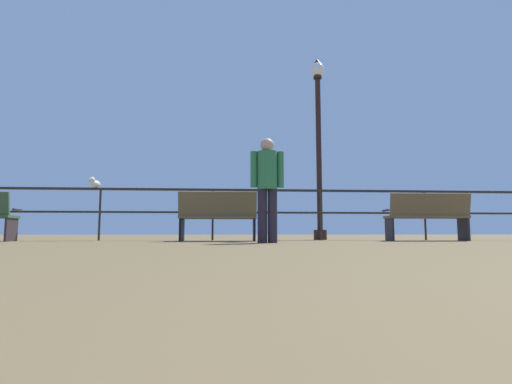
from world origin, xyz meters
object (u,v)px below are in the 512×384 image
person_by_bench (267,182)px  lamppost_center (319,136)px  bench_near_right (428,214)px  seagull_on_rail (95,183)px  bench_near_left (218,214)px

person_by_bench → lamppost_center: bearing=59.3°
lamppost_center → bench_near_right: bearing=-30.0°
bench_near_right → seagull_on_rail: size_ratio=3.66×
person_by_bench → bench_near_right: bearing=21.4°
bench_near_right → seagull_on_rail: 6.82m
bench_near_left → lamppost_center: size_ratio=0.35×
bench_near_right → person_by_bench: (-3.35, -1.31, 0.43)m
lamppost_center → person_by_bench: (-1.43, -2.42, -1.40)m
seagull_on_rail → lamppost_center: bearing=3.7°
bench_near_right → lamppost_center: lamppost_center is taller
bench_near_right → person_by_bench: person_by_bench is taller
lamppost_center → seagull_on_rail: bearing=-176.3°
bench_near_left → bench_near_right: 4.16m
bench_near_right → seagull_on_rail: seagull_on_rail is taller
bench_near_left → lamppost_center: bearing=26.4°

